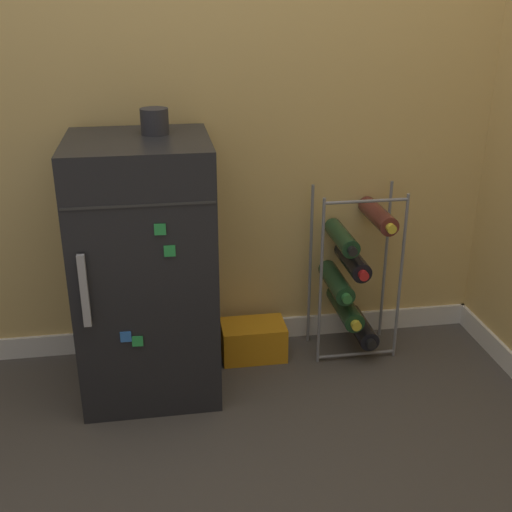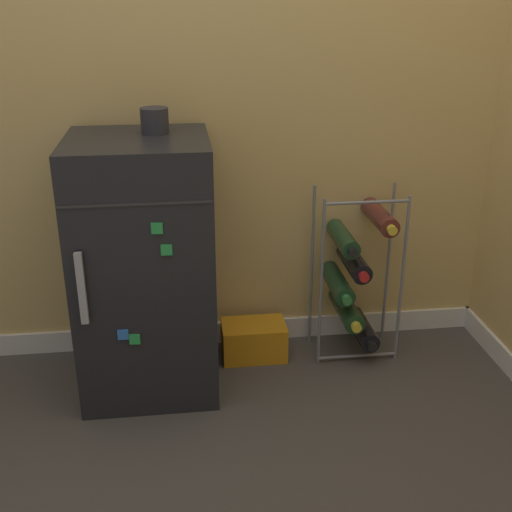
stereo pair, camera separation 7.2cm
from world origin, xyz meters
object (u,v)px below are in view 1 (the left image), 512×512
object	(u,v)px
soda_box	(253,340)
fridge_top_cup	(155,121)
mini_fridge	(146,269)
wine_rack	(352,276)

from	to	relation	value
soda_box	fridge_top_cup	distance (m)	0.97
mini_fridge	fridge_top_cup	bearing A→B (deg)	46.32
mini_fridge	soda_box	bearing A→B (deg)	16.86
mini_fridge	wine_rack	bearing A→B (deg)	8.38
soda_box	fridge_top_cup	world-z (taller)	fridge_top_cup
mini_fridge	fridge_top_cup	size ratio (longest dim) A/B	9.86
mini_fridge	wine_rack	distance (m)	0.82
wine_rack	soda_box	xyz separation A→B (m)	(-0.40, 0.00, -0.26)
wine_rack	fridge_top_cup	world-z (taller)	fridge_top_cup
mini_fridge	wine_rack	world-z (taller)	mini_fridge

